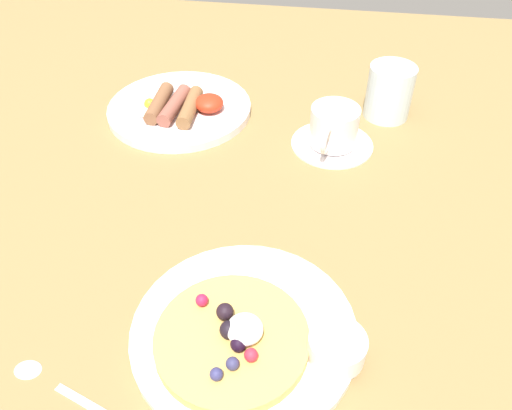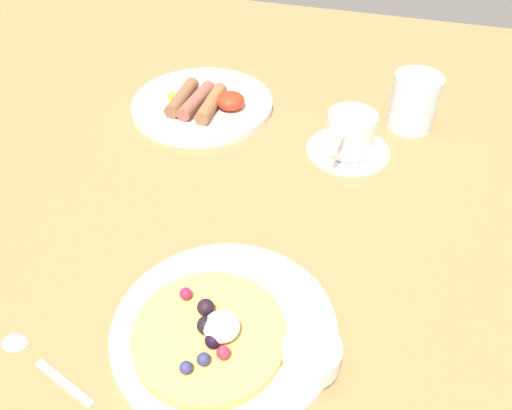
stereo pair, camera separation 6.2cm
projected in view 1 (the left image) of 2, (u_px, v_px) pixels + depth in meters
ground_plane at (216, 225)px, 69.65cm from camera, size 186.20×150.48×3.00cm
pancake_plate at (244, 331)px, 54.59cm from camera, size 24.16×24.16×1.15cm
pancake_with_berries at (233, 338)px, 52.21cm from camera, size 16.02×16.02×3.63cm
syrup_ramekin at (337, 347)px, 50.80cm from camera, size 5.84×5.84×2.87cm
breakfast_plate at (180, 109)px, 87.63cm from camera, size 24.33×24.33×1.39cm
fried_breakfast at (179, 105)px, 85.14cm from camera, size 16.28×10.72×2.86cm
coffee_saucer at (332, 143)px, 80.72cm from camera, size 12.87×12.87×0.61cm
coffee_cup at (334, 126)px, 78.31cm from camera, size 7.47×10.48×6.00cm
teaspoon at (47, 380)px, 50.74cm from camera, size 12.94×5.42×0.60cm
water_glass at (389, 92)px, 84.51cm from camera, size 7.59×7.59×8.88cm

